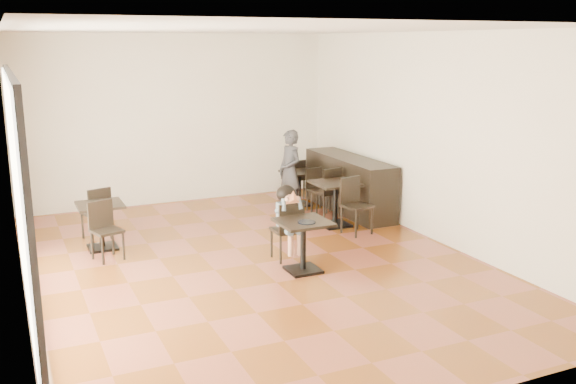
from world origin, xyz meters
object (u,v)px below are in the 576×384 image
child (287,223)px  adult_patron (290,171)px  cafe_table_back (299,188)px  chair_mid_b (357,206)px  cafe_table_mid (335,204)px  chair_left_b (107,231)px  cafe_table_left (101,226)px  chair_back_a (293,179)px  chair_mid_a (326,192)px  child_table (303,246)px  child_chair (287,230)px  chair_back_b (319,190)px  chair_left_a (96,213)px

child → adult_patron: adult_patron is taller
cafe_table_back → chair_mid_b: (0.06, -2.07, 0.13)m
cafe_table_mid → chair_left_b: bearing=-177.1°
cafe_table_left → chair_back_a: size_ratio=0.89×
chair_mid_a → child_table: bearing=44.2°
child → chair_mid_b: child is taller
child_chair → cafe_table_mid: (1.44, 1.22, -0.05)m
cafe_table_mid → chair_back_a: bearing=85.0°
chair_mid_b → child_table: bearing=-153.8°
child → chair_back_a: size_ratio=1.37×
child_table → chair_mid_b: (1.55, 1.22, 0.10)m
child_table → child: 0.58m
cafe_table_back → chair_left_b: bearing=-155.9°
cafe_table_mid → cafe_table_left: cafe_table_mid is taller
child_table → chair_mid_b: bearing=38.3°
cafe_table_left → cafe_table_back: cafe_table_left is taller
adult_patron → cafe_table_left: adult_patron is taller
adult_patron → chair_left_b: adult_patron is taller
adult_patron → chair_mid_a: size_ratio=1.64×
child → cafe_table_back: child is taller
child_table → chair_mid_a: bearing=56.3°
adult_patron → chair_mid_b: 1.83m
child_table → child_chair: (0.00, 0.55, 0.07)m
child_table → chair_back_b: (1.63, 2.74, 0.04)m
adult_patron → chair_left_b: size_ratio=1.78×
chair_mid_b → chair_left_a: (-3.89, 1.46, -0.04)m
chair_left_a → cafe_table_mid: bearing=148.5°
adult_patron → chair_back_b: 0.64m
child_chair → chair_mid_b: chair_mid_b is taller
chair_left_a → chair_left_b: (0.00, -1.10, 0.00)m
chair_left_b → chair_back_a: chair_left_b is taller
child_chair → cafe_table_back: 3.12m
chair_mid_b → chair_mid_a: bearing=78.0°
child_chair → cafe_table_left: (-2.34, 1.58, -0.08)m
adult_patron → chair_back_b: size_ratio=1.90×
chair_left_a → chair_back_b: chair_left_a is taller
child → chair_left_b: size_ratio=1.28×
child_table → chair_left_b: 2.82m
child_chair → chair_mid_a: (1.55, 1.77, 0.03)m
chair_mid_b → chair_back_b: bearing=75.1°
child → chair_mid_a: child is taller
chair_mid_b → chair_back_a: bearing=76.3°
child_table → cafe_table_left: 3.16m
cafe_table_back → chair_back_a: chair_back_a is taller
cafe_table_left → chair_back_b: size_ratio=0.89×
chair_mid_a → chair_back_b: bearing=-112.2°
chair_back_a → child_table: bearing=57.8°
child_table → cafe_table_back: (1.49, 3.29, -0.03)m
chair_mid_b → chair_back_b: chair_mid_b is taller
child_table → chair_back_a: (1.63, 3.84, 0.04)m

